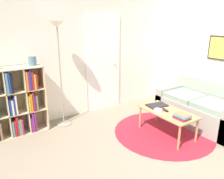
% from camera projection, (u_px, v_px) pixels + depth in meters
% --- Properties ---
extents(wall_back, '(7.15, 0.11, 2.60)m').
position_uv_depth(wall_back, '(80.00, 52.00, 4.32)').
color(wall_back, silver).
rests_on(wall_back, ground_plane).
extents(wall_right, '(0.08, 5.74, 2.60)m').
position_uv_depth(wall_right, '(207.00, 51.00, 4.31)').
color(wall_right, silver).
rests_on(wall_right, ground_plane).
extents(rug, '(1.72, 1.72, 0.01)m').
position_uv_depth(rug, '(163.00, 132.00, 3.86)').
color(rug, maroon).
rests_on(rug, ground_plane).
extents(bookshelf, '(0.94, 0.34, 1.16)m').
position_uv_depth(bookshelf, '(14.00, 103.00, 3.65)').
color(bookshelf, beige).
rests_on(bookshelf, ground_plane).
extents(floor_lamp, '(0.27, 0.27, 1.88)m').
position_uv_depth(floor_lamp, '(58.00, 43.00, 3.70)').
color(floor_lamp, gray).
rests_on(floor_lamp, ground_plane).
extents(couch, '(0.81, 1.57, 0.78)m').
position_uv_depth(couch, '(202.00, 109.00, 4.16)').
color(couch, gray).
rests_on(couch, ground_plane).
extents(coffee_table, '(0.50, 0.97, 0.43)m').
position_uv_depth(coffee_table, '(167.00, 114.00, 3.67)').
color(coffee_table, '#AD7F51').
rests_on(coffee_table, ground_plane).
extents(laptop, '(0.38, 0.28, 0.02)m').
position_uv_depth(laptop, '(157.00, 105.00, 3.89)').
color(laptop, black).
rests_on(laptop, coffee_table).
extents(bowl, '(0.13, 0.13, 0.05)m').
position_uv_depth(bowl, '(158.00, 111.00, 3.62)').
color(bowl, silver).
rests_on(bowl, coffee_table).
extents(book_stack_on_table, '(0.18, 0.23, 0.08)m').
position_uv_depth(book_stack_on_table, '(182.00, 117.00, 3.36)').
color(book_stack_on_table, '#B21E23').
rests_on(book_stack_on_table, coffee_table).
extents(remote, '(0.07, 0.15, 0.02)m').
position_uv_depth(remote, '(165.00, 110.00, 3.68)').
color(remote, black).
rests_on(remote, coffee_table).
extents(vase_on_shelf, '(0.13, 0.13, 0.15)m').
position_uv_depth(vase_on_shelf, '(32.00, 61.00, 3.65)').
color(vase_on_shelf, slate).
rests_on(vase_on_shelf, bookshelf).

